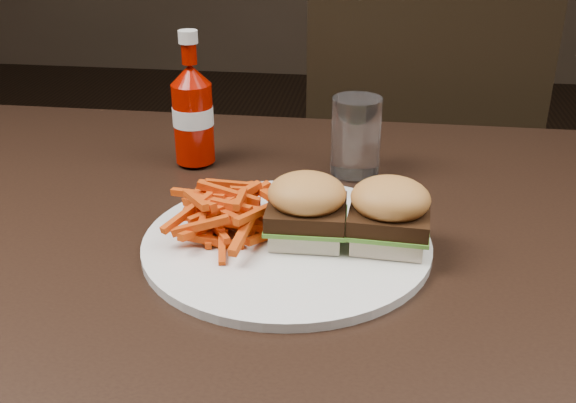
# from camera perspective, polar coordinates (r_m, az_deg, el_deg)

# --- Properties ---
(dining_table) EXTENTS (1.20, 0.80, 0.04)m
(dining_table) POSITION_cam_1_polar(r_m,az_deg,el_deg) (0.80, -7.43, -3.18)
(dining_table) COLOR black
(dining_table) RESTS_ON ground
(chair_far) EXTENTS (0.47, 0.47, 0.04)m
(chair_far) POSITION_cam_1_polar(r_m,az_deg,el_deg) (1.61, 10.29, 0.06)
(chair_far) COLOR black
(chair_far) RESTS_ON ground
(plate) EXTENTS (0.31, 0.31, 0.01)m
(plate) POSITION_cam_1_polar(r_m,az_deg,el_deg) (0.73, -0.11, -3.50)
(plate) COLOR white
(plate) RESTS_ON dining_table
(sandwich_half_a) EXTENTS (0.08, 0.07, 0.02)m
(sandwich_half_a) POSITION_cam_1_polar(r_m,az_deg,el_deg) (0.73, 1.57, -2.46)
(sandwich_half_a) COLOR #F2E8C0
(sandwich_half_a) RESTS_ON plate
(sandwich_half_b) EXTENTS (0.08, 0.07, 0.02)m
(sandwich_half_b) POSITION_cam_1_polar(r_m,az_deg,el_deg) (0.72, 8.45, -2.88)
(sandwich_half_b) COLOR #F9E6C6
(sandwich_half_b) RESTS_ON plate
(fries_pile) EXTENTS (0.12, 0.12, 0.04)m
(fries_pile) POSITION_cam_1_polar(r_m,az_deg,el_deg) (0.74, -4.99, -0.96)
(fries_pile) COLOR #D13B00
(fries_pile) RESTS_ON plate
(ketchup_bottle) EXTENTS (0.07, 0.07, 0.11)m
(ketchup_bottle) POSITION_cam_1_polar(r_m,az_deg,el_deg) (0.94, -8.01, 6.58)
(ketchup_bottle) COLOR #930B00
(ketchup_bottle) RESTS_ON dining_table
(tumbler) EXTENTS (0.07, 0.07, 0.10)m
(tumbler) POSITION_cam_1_polar(r_m,az_deg,el_deg) (0.90, 5.77, 5.56)
(tumbler) COLOR white
(tumbler) RESTS_ON dining_table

